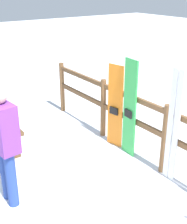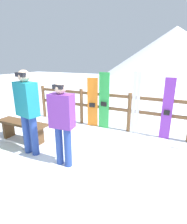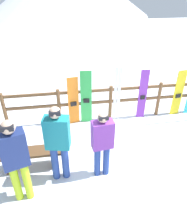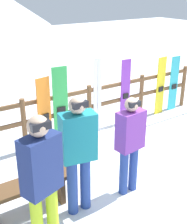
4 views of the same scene
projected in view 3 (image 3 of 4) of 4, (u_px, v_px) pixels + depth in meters
name	position (u px, v px, depth m)	size (l,w,h in m)	color
ground_plane	(130.00, 170.00, 4.87)	(40.00, 40.00, 0.00)	white
fence	(111.00, 99.00, 6.33)	(6.05, 0.10, 1.08)	brown
bench	(31.00, 156.00, 4.76)	(1.33, 0.36, 0.49)	brown
person_navy	(15.00, 157.00, 3.73)	(0.50, 0.37, 1.80)	#B7D826
person_teal	(58.00, 140.00, 4.20)	(0.51, 0.35, 1.74)	navy
person_purple	(102.00, 141.00, 4.32)	(0.45, 0.28, 1.57)	navy
snowboard_orange	(73.00, 101.00, 6.11)	(0.31, 0.10, 1.43)	orange
snowboard_green	(86.00, 98.00, 6.11)	(0.32, 0.08, 1.59)	green
ski_pair_white	(117.00, 95.00, 6.22)	(0.19, 0.02, 1.64)	white
snowboard_purple	(143.00, 95.00, 6.35)	(0.24, 0.06, 1.52)	purple
snowboard_yellow	(178.00, 93.00, 6.52)	(0.30, 0.08, 1.44)	yellow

